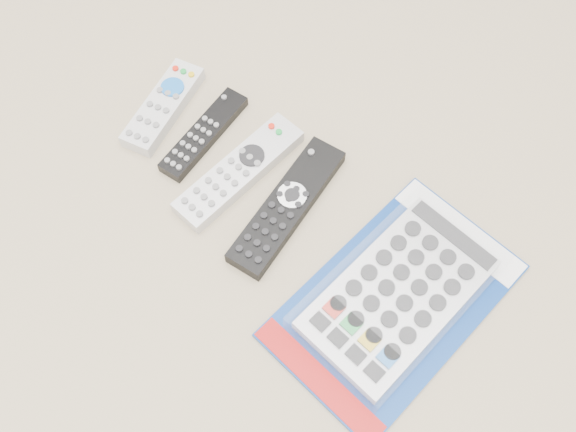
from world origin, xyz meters
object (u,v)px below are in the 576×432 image
Objects in this scene: remote_silver_dvd at (239,171)px; jumbo_remote_packaged at (399,293)px; remote_small_grey at (163,107)px; remote_slim_black at (204,134)px; remote_large_black at (287,206)px.

remote_silver_dvd is 0.27m from jumbo_remote_packaged.
remote_silver_dvd is at bearing -177.13° from jumbo_remote_packaged.
remote_small_grey and remote_silver_dvd have the same top height.
remote_small_grey is 1.01× the size of remote_slim_black.
remote_small_grey is at bearing 176.35° from remote_slim_black.
remote_small_grey is 0.79× the size of remote_silver_dvd.
remote_large_black is at bearing -178.11° from jumbo_remote_packaged.
remote_slim_black is 0.08m from remote_silver_dvd.
remote_large_black is (0.24, -0.03, -0.00)m from remote_small_grey.
jumbo_remote_packaged reaches higher than remote_slim_black.
remote_large_black is 0.65× the size of jumbo_remote_packaged.
jumbo_remote_packaged reaches higher than remote_small_grey.
remote_small_grey is 0.76× the size of remote_large_black.
remote_small_grey is 0.42m from jumbo_remote_packaged.
remote_small_grey is 0.49× the size of jumbo_remote_packaged.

